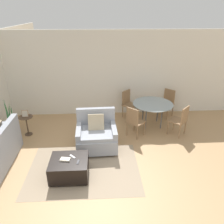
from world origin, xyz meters
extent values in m
plane|color=tan|center=(0.00, 0.00, 0.00)|extent=(20.00, 20.00, 0.00)
cube|color=white|center=(0.00, 3.56, 1.38)|extent=(12.00, 0.06, 2.75)
cube|color=gray|center=(-0.19, 0.59, 0.00)|extent=(2.48, 1.79, 0.00)
cube|color=brown|center=(-0.19, -0.10, 0.00)|extent=(2.43, 0.06, 0.00)
cube|color=brown|center=(-0.19, 0.10, 0.00)|extent=(2.43, 0.06, 0.00)
cube|color=brown|center=(-0.19, 0.29, 0.00)|extent=(2.43, 0.06, 0.00)
cube|color=brown|center=(-0.19, 0.49, 0.00)|extent=(2.43, 0.06, 0.00)
cube|color=brown|center=(-0.19, 0.69, 0.00)|extent=(2.43, 0.06, 0.00)
cube|color=brown|center=(-0.19, 0.89, 0.00)|extent=(2.43, 0.06, 0.00)
cube|color=brown|center=(-0.19, 1.09, 0.00)|extent=(2.43, 0.06, 0.00)
cube|color=brown|center=(-0.19, 1.29, 0.00)|extent=(2.43, 0.06, 0.00)
cube|color=#999EA8|center=(-1.95, 0.71, 0.67)|extent=(0.14, 1.98, 0.48)
cube|color=#999EA8|center=(-2.31, 1.65, 0.57)|extent=(0.78, 0.12, 0.26)
cube|color=#999EA8|center=(0.10, 1.41, 0.24)|extent=(1.03, 0.95, 0.36)
cube|color=#999EA8|center=(0.10, 1.37, 0.47)|extent=(0.79, 0.82, 0.10)
cube|color=#999EA8|center=(0.09, 1.81, 0.69)|extent=(1.00, 0.15, 0.54)
cube|color=#999EA8|center=(-0.34, 1.39, 0.52)|extent=(0.15, 0.84, 0.20)
cube|color=#999EA8|center=(0.54, 1.42, 0.52)|extent=(0.15, 0.84, 0.20)
cylinder|color=brown|center=(-0.31, 1.02, 0.03)|extent=(0.05, 0.05, 0.06)
cylinder|color=brown|center=(0.53, 1.05, 0.03)|extent=(0.05, 0.05, 0.06)
cylinder|color=brown|center=(-0.33, 1.77, 0.03)|extent=(0.05, 0.05, 0.06)
cylinder|color=brown|center=(0.51, 1.80, 0.03)|extent=(0.05, 0.05, 0.06)
cube|color=tan|center=(0.10, 1.52, 0.70)|extent=(0.41, 0.23, 0.41)
cube|color=black|center=(-0.47, 0.37, 0.23)|extent=(0.80, 0.69, 0.39)
cylinder|color=black|center=(-0.82, 0.08, 0.02)|extent=(0.04, 0.04, 0.04)
cylinder|color=black|center=(-0.13, 0.08, 0.02)|extent=(0.04, 0.04, 0.04)
cylinder|color=black|center=(-0.82, 0.67, 0.02)|extent=(0.04, 0.04, 0.04)
cylinder|color=black|center=(-0.13, 0.67, 0.02)|extent=(0.04, 0.04, 0.04)
cube|color=beige|center=(-0.54, 0.38, 0.44)|extent=(0.22, 0.15, 0.03)
cube|color=#333338|center=(-0.27, 0.29, 0.43)|extent=(0.06, 0.14, 0.01)
cube|color=#B7B7BC|center=(-0.41, 0.49, 0.43)|extent=(0.15, 0.15, 0.01)
cylinder|color=#333338|center=(-2.33, 2.27, 0.16)|extent=(0.37, 0.37, 0.32)
cylinder|color=black|center=(-2.33, 2.27, 0.31)|extent=(0.34, 0.34, 0.02)
cone|color=#387A42|center=(-2.25, 2.25, 0.63)|extent=(0.06, 0.12, 0.61)
cone|color=#387A42|center=(-2.28, 2.33, 0.62)|extent=(0.09, 0.09, 0.60)
cone|color=#387A42|center=(-2.35, 2.32, 0.67)|extent=(0.16, 0.07, 0.70)
cone|color=#387A42|center=(-2.41, 2.30, 0.70)|extent=(0.06, 0.07, 0.76)
cone|color=#387A42|center=(-2.37, 2.25, 0.64)|extent=(0.09, 0.12, 0.65)
cone|color=#387A42|center=(-2.35, 2.18, 0.74)|extent=(0.10, 0.05, 0.83)
cone|color=#387A42|center=(-2.29, 2.20, 0.62)|extent=(0.07, 0.07, 0.60)
cylinder|color=#4C3828|center=(-1.88, 2.20, 0.56)|extent=(0.38, 0.38, 0.02)
cylinder|color=#4C3828|center=(-1.88, 2.20, 0.29)|extent=(0.04, 0.04, 0.54)
cylinder|color=#4C3828|center=(-1.88, 2.20, 0.01)|extent=(0.21, 0.21, 0.02)
cube|color=#8C6647|center=(-1.88, 2.20, 0.67)|extent=(0.18, 0.05, 0.19)
cube|color=#B2A893|center=(-1.88, 2.19, 0.67)|extent=(0.15, 0.04, 0.16)
cube|color=#8C6647|center=(-1.88, 2.22, 0.62)|extent=(0.02, 0.04, 0.09)
cylinder|color=#99A8AD|center=(1.79, 2.58, 0.72)|extent=(1.21, 1.21, 0.01)
cylinder|color=#59595B|center=(1.56, 2.35, 0.36)|extent=(0.04, 0.04, 0.71)
cylinder|color=#59595B|center=(2.03, 2.35, 0.36)|extent=(0.04, 0.04, 0.71)
cylinder|color=#59595B|center=(1.56, 2.82, 0.36)|extent=(0.04, 0.04, 0.71)
cylinder|color=#59595B|center=(2.03, 2.82, 0.36)|extent=(0.04, 0.04, 0.71)
cube|color=#93704C|center=(1.20, 1.99, 0.43)|extent=(0.59, 0.59, 0.03)
cube|color=#93704C|center=(1.07, 1.86, 0.68)|extent=(0.29, 0.29, 0.45)
cylinder|color=#93704C|center=(1.46, 1.99, 0.21)|extent=(0.03, 0.03, 0.42)
cylinder|color=#93704C|center=(1.20, 2.25, 0.21)|extent=(0.03, 0.03, 0.42)
cylinder|color=#93704C|center=(1.20, 1.74, 0.21)|extent=(0.03, 0.03, 0.42)
cylinder|color=#93704C|center=(0.95, 1.99, 0.21)|extent=(0.03, 0.03, 0.42)
cube|color=#93704C|center=(2.38, 1.99, 0.43)|extent=(0.59, 0.59, 0.03)
cube|color=#93704C|center=(2.52, 1.86, 0.68)|extent=(0.29, 0.29, 0.45)
cylinder|color=#93704C|center=(2.38, 2.25, 0.21)|extent=(0.03, 0.03, 0.42)
cylinder|color=#93704C|center=(2.13, 1.99, 0.21)|extent=(0.03, 0.03, 0.42)
cylinder|color=#93704C|center=(2.64, 1.99, 0.21)|extent=(0.03, 0.03, 0.42)
cylinder|color=#93704C|center=(2.38, 1.74, 0.21)|extent=(0.03, 0.03, 0.42)
cube|color=#93704C|center=(1.20, 3.17, 0.43)|extent=(0.59, 0.59, 0.03)
cube|color=#93704C|center=(1.07, 3.31, 0.68)|extent=(0.29, 0.29, 0.45)
cylinder|color=#93704C|center=(1.20, 2.92, 0.21)|extent=(0.03, 0.03, 0.42)
cylinder|color=#93704C|center=(1.46, 3.17, 0.21)|extent=(0.03, 0.03, 0.42)
cylinder|color=#93704C|center=(0.95, 3.17, 0.21)|extent=(0.03, 0.03, 0.42)
cylinder|color=#93704C|center=(1.20, 3.43, 0.21)|extent=(0.03, 0.03, 0.42)
cube|color=#93704C|center=(2.38, 3.17, 0.43)|extent=(0.59, 0.59, 0.03)
cube|color=#93704C|center=(2.52, 3.31, 0.68)|extent=(0.29, 0.29, 0.45)
cylinder|color=#93704C|center=(2.13, 3.17, 0.21)|extent=(0.03, 0.03, 0.42)
cylinder|color=#93704C|center=(2.38, 2.92, 0.21)|extent=(0.03, 0.03, 0.42)
cylinder|color=#93704C|center=(2.38, 3.43, 0.21)|extent=(0.03, 0.03, 0.42)
cylinder|color=#93704C|center=(2.64, 3.17, 0.21)|extent=(0.03, 0.03, 0.42)
camera|label=1|loc=(0.23, -3.37, 3.28)|focal=35.00mm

